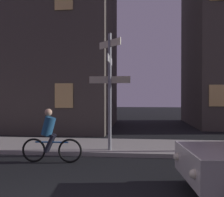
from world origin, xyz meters
The scene contains 4 objects.
sidewalk_kerb centered at (0.00, 5.89, 0.07)m, with size 40.00×2.68×0.14m, color #9E9991.
signpost centered at (0.93, 5.02, 2.46)m, with size 1.41×1.27×3.99m.
cyclist centered at (-0.72, 3.74, 0.75)m, with size 1.82×0.34×1.61m.
building_left_block centered at (-5.64, 12.22, 7.45)m, with size 11.89×7.67×14.90m.
Camera 1 is at (1.84, -3.47, 2.00)m, focal length 40.04 mm.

